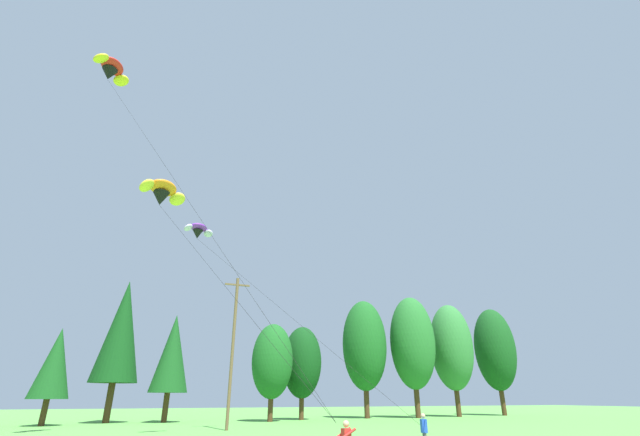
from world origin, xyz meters
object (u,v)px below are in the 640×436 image
at_px(utility_pole, 233,346).
at_px(parafoil_kite_mid_purple, 198,231).
at_px(kite_flyer_mid, 424,430).
at_px(parafoil_kite_high_orange, 162,193).
at_px(parafoil_kite_far_red_yellow, 111,70).

height_order(utility_pole, parafoil_kite_mid_purple, parafoil_kite_mid_purple).
xyz_separation_m(kite_flyer_mid, parafoil_kite_high_orange, (-13.36, 6.28, 13.09)).
bearing_deg(kite_flyer_mid, parafoil_kite_high_orange, 154.82).
relative_size(kite_flyer_mid, parafoil_kite_far_red_yellow, 0.07).
xyz_separation_m(utility_pole, kite_flyer_mid, (6.19, -18.13, -5.40)).
bearing_deg(parafoil_kite_far_red_yellow, parafoil_kite_mid_purple, 13.89).
xyz_separation_m(parafoil_kite_mid_purple, parafoil_kite_far_red_yellow, (-7.79, -1.93, 11.17)).
height_order(parafoil_kite_mid_purple, parafoil_kite_far_red_yellow, parafoil_kite_far_red_yellow).
bearing_deg(utility_pole, parafoil_kite_mid_purple, -124.59).
bearing_deg(parafoil_kite_far_red_yellow, parafoil_kite_high_orange, -36.13).
height_order(utility_pole, parafoil_kite_far_red_yellow, parafoil_kite_far_red_yellow).
distance_m(parafoil_kite_mid_purple, parafoil_kite_far_red_yellow, 13.75).
bearing_deg(parafoil_kite_high_orange, parafoil_kite_mid_purple, 62.98).
height_order(parafoil_kite_high_orange, parafoil_kite_far_red_yellow, parafoil_kite_far_red_yellow).
height_order(kite_flyer_mid, parafoil_kite_mid_purple, parafoil_kite_mid_purple).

